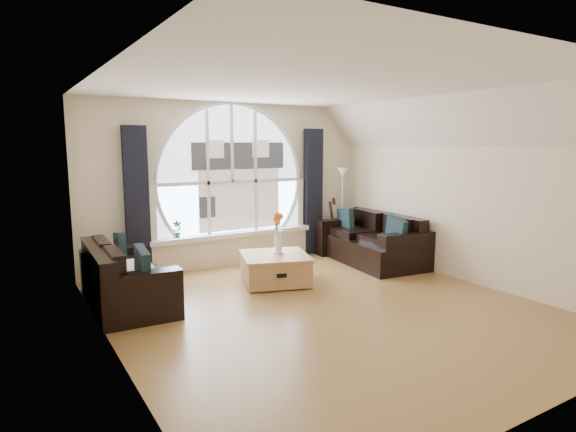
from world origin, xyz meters
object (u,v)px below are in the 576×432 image
object	(u,v)px
sofa_right	(371,240)
coffee_chest	(275,267)
vase_flowers	(278,228)
guitar	(330,226)
potted_plant	(177,229)
sofa_left	(127,274)
floor_lamp	(342,211)

from	to	relation	value
sofa_right	coffee_chest	world-z (taller)	sofa_right
vase_flowers	guitar	size ratio (longest dim) A/B	0.66
coffee_chest	potted_plant	bearing A→B (deg)	145.72
sofa_left	coffee_chest	size ratio (longest dim) A/B	1.84
coffee_chest	guitar	bearing A→B (deg)	49.70
sofa_left	potted_plant	size ratio (longest dim) A/B	6.13
guitar	potted_plant	size ratio (longest dim) A/B	3.73
coffee_chest	vase_flowers	xyz separation A→B (m)	(0.08, 0.03, 0.58)
vase_flowers	potted_plant	bearing A→B (deg)	129.92
sofa_left	vase_flowers	xyz separation A→B (m)	(2.16, -0.09, 0.41)
sofa_right	vase_flowers	xyz separation A→B (m)	(-1.93, -0.15, 0.41)
coffee_chest	potted_plant	xyz separation A→B (m)	(-1.02, 1.34, 0.46)
floor_lamp	guitar	distance (m)	0.35
guitar	potted_plant	xyz separation A→B (m)	(-2.80, 0.26, 0.16)
sofa_left	guitar	world-z (taller)	guitar
sofa_right	guitar	xyz separation A→B (m)	(-0.22, 0.89, 0.13)
floor_lamp	potted_plant	bearing A→B (deg)	173.28
sofa_left	coffee_chest	world-z (taller)	sofa_left
sofa_right	vase_flowers	bearing A→B (deg)	-168.61
sofa_right	potted_plant	bearing A→B (deg)	165.93
coffee_chest	vase_flowers	world-z (taller)	vase_flowers
floor_lamp	sofa_right	bearing A→B (deg)	-89.27
guitar	coffee_chest	bearing A→B (deg)	-150.52
sofa_left	guitar	xyz separation A→B (m)	(3.87, 0.96, 0.13)
vase_flowers	sofa_left	bearing A→B (deg)	177.74
guitar	potted_plant	distance (m)	2.82
sofa_left	sofa_right	world-z (taller)	sofa_right
vase_flowers	guitar	world-z (taller)	vase_flowers
sofa_left	floor_lamp	bearing A→B (deg)	14.29
sofa_left	floor_lamp	distance (m)	4.19
sofa_right	coffee_chest	bearing A→B (deg)	-167.84
sofa_right	potted_plant	distance (m)	3.25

